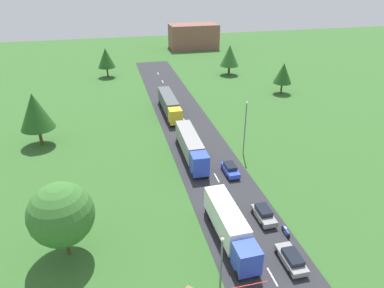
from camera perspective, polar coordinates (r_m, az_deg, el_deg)
name	(u,v)px	position (r m, az deg, el deg)	size (l,w,h in m)	color
road	(216,176)	(52.37, 3.85, -5.20)	(10.00, 140.00, 0.06)	#2B2B30
lane_marking_centre	(222,187)	(50.08, 4.81, -6.86)	(0.16, 121.54, 0.01)	white
truck_lead	(230,225)	(40.32, 6.08, -12.89)	(2.73, 11.83, 3.64)	blue
truck_second	(191,146)	(56.16, -0.17, -0.26)	(2.71, 13.96, 3.61)	blue
truck_third	(169,104)	(73.65, -3.69, 6.47)	(2.50, 14.82, 3.54)	yellow
car_lead	(292,259)	(39.65, 15.75, -17.36)	(1.82, 4.40, 1.44)	gray
car_second	(264,214)	(44.54, 11.49, -11.00)	(1.79, 4.10, 1.58)	gray
car_third	(230,169)	(52.67, 6.20, -4.05)	(1.75, 4.11, 1.53)	blue
motorcycle_courier	(286,231)	(43.21, 14.89, -13.37)	(0.28, 1.94, 0.91)	black
lamppost_lead	(221,267)	(32.83, 4.70, -19.17)	(0.36, 0.36, 7.58)	slate
lamppost_second	(245,126)	(56.58, 8.56, 2.88)	(0.36, 0.36, 9.13)	slate
tree_birch	(35,111)	(64.27, -23.98, 4.85)	(5.62, 5.62, 9.27)	#513823
tree_pine	(283,73)	(87.65, 14.49, 10.98)	(4.34, 4.34, 7.33)	#513823
tree_elm	(230,56)	(101.01, 6.08, 13.98)	(5.19, 5.19, 8.23)	#513823
tree_ash	(61,214)	(38.82, -20.34, -10.60)	(6.71, 6.71, 8.65)	#513823
tree_lime	(106,58)	(100.95, -13.70, 13.31)	(4.68, 4.68, 7.83)	#513823
distant_building	(194,36)	(135.23, 0.25, 16.96)	(17.33, 9.03, 8.53)	brown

